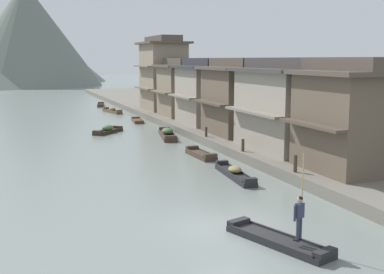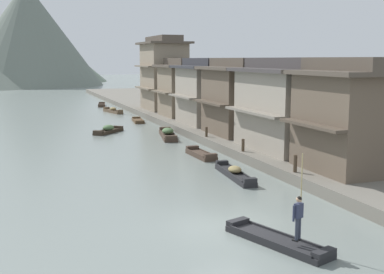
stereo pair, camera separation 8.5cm
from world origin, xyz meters
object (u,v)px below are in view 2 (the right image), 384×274
object	(u,v)px
house_waterfront_nearest	(351,116)
house_waterfront_far	(183,88)
boat_foreground_poled	(277,241)
house_waterfront_narrow	(207,92)
house_waterfront_end	(164,74)
house_waterfront_tall	(240,97)
boatman_person	(299,213)
mooring_post_dock_mid	(243,145)
boat_moored_far	(138,121)
boat_moored_third	(201,154)
boat_moored_nearest	(168,134)
mooring_post_dock_far	(206,132)
boat_midriver_drifting	(235,174)
boat_upstream_distant	(108,130)
mooring_post_dock_near	(295,164)
boat_moored_second	(102,105)
house_waterfront_second	(289,105)

from	to	relation	value
house_waterfront_nearest	house_waterfront_far	world-z (taller)	same
boat_foreground_poled	house_waterfront_narrow	bearing A→B (deg)	73.59
boat_foreground_poled	house_waterfront_end	size ratio (longest dim) A/B	0.52
boat_foreground_poled	house_waterfront_tall	xyz separation A→B (m)	(8.51, 21.55, 3.50)
house_waterfront_nearest	boat_foreground_poled	bearing A→B (deg)	-139.64
boatman_person	mooring_post_dock_mid	xyz separation A→B (m)	(5.02, 15.04, -0.37)
boat_moored_far	house_waterfront_end	distance (m)	9.07
boat_foreground_poled	house_waterfront_nearest	size ratio (longest dim) A/B	0.73
boat_moored_third	house_waterfront_far	world-z (taller)	house_waterfront_far
house_waterfront_end	mooring_post_dock_mid	xyz separation A→B (m)	(-3.01, -28.73, -3.88)
boat_moored_nearest	house_waterfront_end	world-z (taller)	house_waterfront_end
boat_foreground_poled	mooring_post_dock_far	xyz separation A→B (m)	(5.34, 20.87, 0.88)
boat_midriver_drifting	boat_upstream_distant	bearing A→B (deg)	100.53
boat_foreground_poled	mooring_post_dock_near	world-z (taller)	mooring_post_dock_near
house_waterfront_narrow	mooring_post_dock_mid	xyz separation A→B (m)	(-3.09, -14.47, -2.59)
boat_moored_nearest	boat_moored_third	distance (m)	9.13
boat_moored_second	house_waterfront_end	size ratio (longest dim) A/B	0.45
boat_moored_nearest	boat_moored_third	bearing A→B (deg)	-92.37
house_waterfront_second	mooring_post_dock_far	distance (m)	8.04
house_waterfront_nearest	house_waterfront_second	world-z (taller)	same
house_waterfront_second	house_waterfront_end	xyz separation A→B (m)	(-0.31, 28.88, 1.31)
boat_moored_far	house_waterfront_tall	bearing A→B (deg)	-72.33
house_waterfront_narrow	mooring_post_dock_mid	size ratio (longest dim) A/B	8.48
house_waterfront_tall	house_waterfront_narrow	bearing A→B (deg)	90.62
boatman_person	house_waterfront_tall	world-z (taller)	house_waterfront_tall
boat_upstream_distant	house_waterfront_nearest	bearing A→B (deg)	-67.88
boat_moored_nearest	house_waterfront_nearest	bearing A→B (deg)	-75.19
mooring_post_dock_near	mooring_post_dock_mid	bearing A→B (deg)	90.00
boat_moored_far	house_waterfront_narrow	size ratio (longest dim) A/B	0.55
mooring_post_dock_near	house_waterfront_far	bearing A→B (deg)	83.75
boat_moored_far	house_waterfront_far	bearing A→B (deg)	-14.63
boat_moored_second	house_waterfront_far	size ratio (longest dim) A/B	0.62
house_waterfront_nearest	house_waterfront_second	distance (m)	6.90
boat_moored_second	boat_moored_far	size ratio (longest dim) A/B	1.00
boat_moored_second	house_waterfront_narrow	bearing A→B (deg)	-78.78
house_waterfront_nearest	house_waterfront_far	bearing A→B (deg)	89.98
boatman_person	boat_moored_far	size ratio (longest dim) A/B	0.78
boat_upstream_distant	house_waterfront_end	xyz separation A→B (m)	(9.16, 13.16, 4.66)
boat_moored_far	house_waterfront_tall	xyz separation A→B (m)	(4.87, -15.28, 3.51)
boat_upstream_distant	house_waterfront_tall	world-z (taller)	house_waterfront_tall
boat_moored_second	house_waterfront_narrow	world-z (taller)	house_waterfront_narrow
boat_midriver_drifting	house_waterfront_tall	world-z (taller)	house_waterfront_tall
boatman_person	house_waterfront_tall	bearing A→B (deg)	69.92
house_waterfront_far	mooring_post_dock_mid	bearing A→B (deg)	-98.13
mooring_post_dock_mid	house_waterfront_nearest	bearing A→B (deg)	-66.60
mooring_post_dock_mid	mooring_post_dock_far	world-z (taller)	mooring_post_dock_mid
boat_moored_third	house_waterfront_tall	bearing A→B (deg)	44.49
house_waterfront_nearest	mooring_post_dock_mid	size ratio (longest dim) A/B	7.50
boatman_person	mooring_post_dock_near	xyz separation A→B (m)	(5.02, 8.51, -0.31)
boat_moored_third	mooring_post_dock_mid	world-z (taller)	mooring_post_dock_mid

